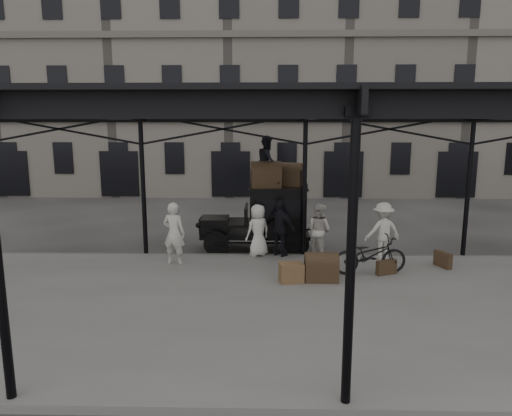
{
  "coord_description": "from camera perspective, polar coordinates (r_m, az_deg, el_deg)",
  "views": [
    {
      "loc": [
        -1.19,
        -11.94,
        4.18
      ],
      "look_at": [
        -1.49,
        1.6,
        1.7
      ],
      "focal_mm": 32.0,
      "sensor_mm": 36.0,
      "label": 1
    }
  ],
  "objects": [
    {
      "name": "ground",
      "position": [
        12.71,
        6.63,
        -8.9
      ],
      "size": [
        120.0,
        120.0,
        0.0
      ],
      "primitive_type": "plane",
      "color": "#383533",
      "rests_on": "ground"
    },
    {
      "name": "platform",
      "position": [
        10.82,
        7.63,
        -12.01
      ],
      "size": [
        28.0,
        8.0,
        0.15
      ],
      "primitive_type": "cube",
      "color": "slate",
      "rests_on": "ground"
    },
    {
      "name": "canopy",
      "position": [
        10.3,
        8.08,
        12.59
      ],
      "size": [
        22.5,
        9.0,
        4.74
      ],
      "color": "black",
      "rests_on": "ground"
    },
    {
      "name": "building_frontage",
      "position": [
        30.1,
        3.65,
        15.73
      ],
      "size": [
        64.0,
        8.0,
        14.0
      ],
      "primitive_type": "cube",
      "color": "slate",
      "rests_on": "ground"
    },
    {
      "name": "taxi",
      "position": [
        15.21,
        1.53,
        -0.92
      ],
      "size": [
        3.65,
        1.55,
        2.18
      ],
      "color": "black",
      "rests_on": "ground"
    },
    {
      "name": "porter_left",
      "position": [
        13.51,
        -10.22,
        -3.12
      ],
      "size": [
        0.76,
        0.6,
        1.83
      ],
      "primitive_type": "imported",
      "rotation": [
        0.0,
        0.0,
        2.88
      ],
      "color": "silver",
      "rests_on": "platform"
    },
    {
      "name": "porter_midleft",
      "position": [
        14.21,
        7.89,
        -2.74
      ],
      "size": [
        1.02,
        1.01,
        1.66
      ],
      "primitive_type": "imported",
      "rotation": [
        0.0,
        0.0,
        2.38
      ],
      "color": "beige",
      "rests_on": "platform"
    },
    {
      "name": "porter_centre",
      "position": [
        14.12,
        0.26,
        -2.8
      ],
      "size": [
        0.95,
        0.87,
        1.62
      ],
      "primitive_type": "imported",
      "rotation": [
        0.0,
        0.0,
        3.74
      ],
      "color": "silver",
      "rests_on": "platform"
    },
    {
      "name": "porter_official",
      "position": [
        14.11,
        3.09,
        -2.53
      ],
      "size": [
        1.08,
        0.98,
        1.77
      ],
      "primitive_type": "imported",
      "rotation": [
        0.0,
        0.0,
        2.47
      ],
      "color": "black",
      "rests_on": "platform"
    },
    {
      "name": "porter_right",
      "position": [
        14.35,
        15.57,
        -2.75
      ],
      "size": [
        1.24,
        0.89,
        1.73
      ],
      "primitive_type": "imported",
      "rotation": [
        0.0,
        0.0,
        3.38
      ],
      "color": "silver",
      "rests_on": "platform"
    },
    {
      "name": "bicycle",
      "position": [
        12.89,
        14.07,
        -5.71
      ],
      "size": [
        2.09,
        0.96,
        1.06
      ],
      "primitive_type": "imported",
      "rotation": [
        0.0,
        0.0,
        1.7
      ],
      "color": "black",
      "rests_on": "platform"
    },
    {
      "name": "porter_roof",
      "position": [
        14.86,
        1.45,
        5.85
      ],
      "size": [
        0.64,
        0.82,
        1.66
      ],
      "primitive_type": "imported",
      "rotation": [
        0.0,
        0.0,
        1.55
      ],
      "color": "black",
      "rests_on": "taxi"
    },
    {
      "name": "steamer_trunk_roof_near",
      "position": [
        14.76,
        1.24,
        3.96
      ],
      "size": [
        1.02,
        0.68,
        0.71
      ],
      "primitive_type": null,
      "rotation": [
        0.0,
        0.0,
        0.1
      ],
      "color": "#3F271D",
      "rests_on": "taxi"
    },
    {
      "name": "steamer_trunk_roof_far",
      "position": [
        15.23,
        4.07,
        4.01
      ],
      "size": [
        0.99,
        0.76,
        0.64
      ],
      "primitive_type": null,
      "rotation": [
        0.0,
        0.0,
        -0.28
      ],
      "color": "#3F271D",
      "rests_on": "taxi"
    },
    {
      "name": "steamer_trunk_platform",
      "position": [
        12.14,
        8.17,
        -7.56
      ],
      "size": [
        0.86,
        0.53,
        0.63
      ],
      "primitive_type": null,
      "rotation": [
        0.0,
        0.0,
        0.0
      ],
      "color": "#3F271D",
      "rests_on": "platform"
    },
    {
      "name": "wicker_hamper",
      "position": [
        11.99,
        4.43,
        -8.03
      ],
      "size": [
        0.67,
        0.55,
        0.5
      ],
      "primitive_type": "cube",
      "rotation": [
        0.0,
        0.0,
        0.18
      ],
      "color": "brown",
      "rests_on": "platform"
    },
    {
      "name": "suitcase_upright",
      "position": [
        14.2,
        22.31,
        -5.97
      ],
      "size": [
        0.36,
        0.61,
        0.45
      ],
      "primitive_type": "cube",
      "rotation": [
        0.0,
        0.0,
        0.38
      ],
      "color": "#3F271D",
      "rests_on": "platform"
    },
    {
      "name": "suitcase_flat",
      "position": [
        13.02,
        15.98,
        -7.14
      ],
      "size": [
        0.61,
        0.38,
        0.4
      ],
      "primitive_type": "cube",
      "rotation": [
        0.0,
        0.0,
        0.42
      ],
      "color": "#3F271D",
      "rests_on": "platform"
    }
  ]
}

